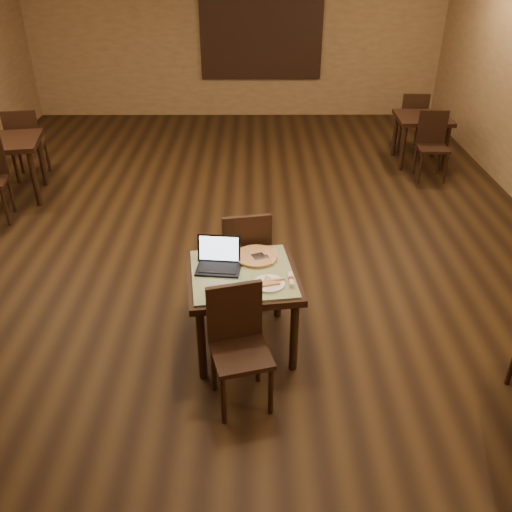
{
  "coord_description": "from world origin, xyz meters",
  "views": [
    {
      "loc": [
        0.35,
        -6.08,
        3.2
      ],
      "look_at": [
        0.37,
        -2.14,
        0.85
      ],
      "focal_mm": 38.0,
      "sensor_mm": 36.0,
      "label": 1
    }
  ],
  "objects_px": {
    "pizza_pan": "(256,257)",
    "other_table_a": "(422,124)",
    "other_table_a_chair_far": "(412,118)",
    "other_table_b": "(6,150)",
    "tiled_table": "(242,283)",
    "chair_main_near": "(238,339)",
    "other_table_b_chair_far": "(26,141)",
    "other_table_a_chair_near": "(432,141)",
    "chair_main_far": "(245,254)",
    "laptop": "(219,259)"
  },
  "relations": [
    {
      "from": "laptop",
      "to": "other_table_a",
      "type": "xyz_separation_m",
      "value": [
        2.95,
        4.42,
        -0.19
      ]
    },
    {
      "from": "pizza_pan",
      "to": "other_table_a",
      "type": "bearing_deg",
      "value": 58.5
    },
    {
      "from": "chair_main_near",
      "to": "other_table_b",
      "type": "xyz_separation_m",
      "value": [
        -3.23,
        3.84,
        0.13
      ]
    },
    {
      "from": "other_table_a_chair_far",
      "to": "other_table_b",
      "type": "distance_m",
      "value": 6.29
    },
    {
      "from": "other_table_a",
      "to": "other_table_b",
      "type": "height_order",
      "value": "other_table_b"
    },
    {
      "from": "other_table_a_chair_far",
      "to": "chair_main_near",
      "type": "bearing_deg",
      "value": 66.43
    },
    {
      "from": "other_table_a_chair_far",
      "to": "other_table_b",
      "type": "xyz_separation_m",
      "value": [
        -6.0,
        -1.88,
        0.13
      ]
    },
    {
      "from": "other_table_a",
      "to": "other_table_b",
      "type": "distance_m",
      "value": 6.14
    },
    {
      "from": "pizza_pan",
      "to": "tiled_table",
      "type": "bearing_deg",
      "value": -116.57
    },
    {
      "from": "other_table_b",
      "to": "other_table_b_chair_far",
      "type": "height_order",
      "value": "other_table_b_chair_far"
    },
    {
      "from": "chair_main_far",
      "to": "other_table_a_chair_far",
      "type": "xyz_separation_m",
      "value": [
        2.73,
        4.49,
        -0.03
      ]
    },
    {
      "from": "pizza_pan",
      "to": "other_table_b",
      "type": "xyz_separation_m",
      "value": [
        -3.37,
        2.98,
        -0.08
      ]
    },
    {
      "from": "other_table_a_chair_far",
      "to": "other_table_b_chair_far",
      "type": "bearing_deg",
      "value": 14.07
    },
    {
      "from": "chair_main_near",
      "to": "other_table_a",
      "type": "relative_size",
      "value": 1.16
    },
    {
      "from": "pizza_pan",
      "to": "other_table_b",
      "type": "distance_m",
      "value": 4.5
    },
    {
      "from": "tiled_table",
      "to": "other_table_b_chair_far",
      "type": "relative_size",
      "value": 0.96
    },
    {
      "from": "chair_main_near",
      "to": "other_table_a_chair_near",
      "type": "xyz_separation_m",
      "value": [
        2.77,
        4.57,
        0.0
      ]
    },
    {
      "from": "chair_main_near",
      "to": "other_table_b_chair_far",
      "type": "bearing_deg",
      "value": 110.75
    },
    {
      "from": "chair_main_near",
      "to": "other_table_a",
      "type": "bearing_deg",
      "value": 46.73
    },
    {
      "from": "other_table_a",
      "to": "other_table_b",
      "type": "relative_size",
      "value": 0.81
    },
    {
      "from": "pizza_pan",
      "to": "other_table_b_chair_far",
      "type": "relative_size",
      "value": 0.36
    },
    {
      "from": "other_table_a",
      "to": "other_table_a_chair_near",
      "type": "distance_m",
      "value": 0.58
    },
    {
      "from": "chair_main_far",
      "to": "other_table_a",
      "type": "xyz_separation_m",
      "value": [
        2.73,
        3.92,
        0.05
      ]
    },
    {
      "from": "other_table_b",
      "to": "other_table_a",
      "type": "bearing_deg",
      "value": 1.26
    },
    {
      "from": "laptop",
      "to": "tiled_table",
      "type": "bearing_deg",
      "value": -22.69
    },
    {
      "from": "tiled_table",
      "to": "pizza_pan",
      "type": "xyz_separation_m",
      "value": [
        0.12,
        0.24,
        0.11
      ]
    },
    {
      "from": "other_table_b",
      "to": "chair_main_far",
      "type": "bearing_deg",
      "value": -49.63
    },
    {
      "from": "chair_main_near",
      "to": "other_table_a_chair_far",
      "type": "height_order",
      "value": "other_table_a_chair_far"
    },
    {
      "from": "tiled_table",
      "to": "other_table_a_chair_far",
      "type": "height_order",
      "value": "other_table_a_chair_far"
    },
    {
      "from": "chair_main_far",
      "to": "other_table_a_chair_near",
      "type": "bearing_deg",
      "value": -139.38
    },
    {
      "from": "other_table_a",
      "to": "other_table_a_chair_far",
      "type": "height_order",
      "value": "other_table_a_chair_far"
    },
    {
      "from": "tiled_table",
      "to": "other_table_a",
      "type": "relative_size",
      "value": 1.22
    },
    {
      "from": "pizza_pan",
      "to": "other_table_a",
      "type": "distance_m",
      "value": 5.03
    },
    {
      "from": "chair_main_near",
      "to": "other_table_a_chair_near",
      "type": "bearing_deg",
      "value": 43.77
    },
    {
      "from": "chair_main_far",
      "to": "other_table_b_chair_far",
      "type": "distance_m",
      "value": 4.59
    },
    {
      "from": "tiled_table",
      "to": "other_table_a_chair_near",
      "type": "xyz_separation_m",
      "value": [
        2.75,
        3.95,
        -0.1
      ]
    },
    {
      "from": "pizza_pan",
      "to": "other_table_a_chair_far",
      "type": "bearing_deg",
      "value": 61.65
    },
    {
      "from": "other_table_b_chair_far",
      "to": "other_table_b",
      "type": "bearing_deg",
      "value": 77.35
    },
    {
      "from": "chair_main_near",
      "to": "other_table_a_chair_far",
      "type": "xyz_separation_m",
      "value": [
        2.77,
        5.72,
        0.0
      ]
    },
    {
      "from": "pizza_pan",
      "to": "other_table_a",
      "type": "xyz_separation_m",
      "value": [
        2.63,
        4.29,
        -0.13
      ]
    },
    {
      "from": "pizza_pan",
      "to": "other_table_a_chair_near",
      "type": "xyz_separation_m",
      "value": [
        2.63,
        3.71,
        -0.21
      ]
    },
    {
      "from": "other_table_b",
      "to": "other_table_b_chair_far",
      "type": "relative_size",
      "value": 0.97
    },
    {
      "from": "other_table_a_chair_near",
      "to": "other_table_b_chair_far",
      "type": "xyz_separation_m",
      "value": [
        -5.99,
        -0.1,
        0.05
      ]
    },
    {
      "from": "tiled_table",
      "to": "other_table_b_chair_far",
      "type": "bearing_deg",
      "value": 122.44
    },
    {
      "from": "other_table_b_chair_far",
      "to": "chair_main_near",
      "type": "bearing_deg",
      "value": 114.72
    },
    {
      "from": "chair_main_far",
      "to": "pizza_pan",
      "type": "xyz_separation_m",
      "value": [
        0.1,
        -0.37,
        0.18
      ]
    },
    {
      "from": "other_table_a_chair_far",
      "to": "other_table_a_chair_near",
      "type": "bearing_deg",
      "value": 92.57
    },
    {
      "from": "other_table_a_chair_near",
      "to": "laptop",
      "type": "bearing_deg",
      "value": -125.29
    },
    {
      "from": "other_table_a_chair_near",
      "to": "other_table_b",
      "type": "xyz_separation_m",
      "value": [
        -6.0,
        -0.73,
        0.13
      ]
    },
    {
      "from": "laptop",
      "to": "other_table_a",
      "type": "relative_size",
      "value": 0.46
    }
  ]
}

